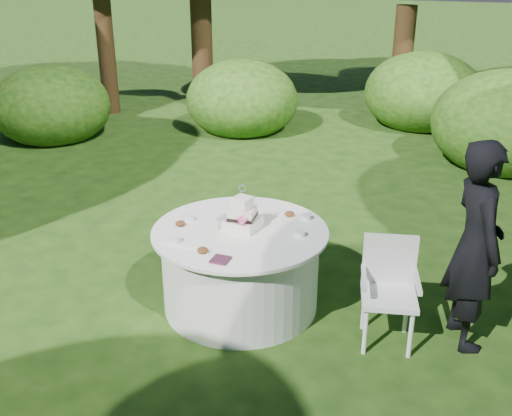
{
  "coord_description": "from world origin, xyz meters",
  "views": [
    {
      "loc": [
        1.82,
        -4.4,
        3.01
      ],
      "look_at": [
        0.15,
        0.0,
        1.0
      ],
      "focal_mm": 42.0,
      "sensor_mm": 36.0,
      "label": 1
    }
  ],
  "objects_px": {
    "cake": "(243,217)",
    "chair": "(389,283)",
    "guest": "(475,246)",
    "table": "(241,268)",
    "napkins": "(221,260)"
  },
  "relations": [
    {
      "from": "guest",
      "to": "table",
      "type": "relative_size",
      "value": 1.12
    },
    {
      "from": "guest",
      "to": "cake",
      "type": "height_order",
      "value": "guest"
    },
    {
      "from": "napkins",
      "to": "guest",
      "type": "bearing_deg",
      "value": 22.38
    },
    {
      "from": "guest",
      "to": "chair",
      "type": "xyz_separation_m",
      "value": [
        -0.62,
        -0.21,
        -0.36
      ]
    },
    {
      "from": "table",
      "to": "cake",
      "type": "bearing_deg",
      "value": 66.45
    },
    {
      "from": "cake",
      "to": "napkins",
      "type": "bearing_deg",
      "value": -84.35
    },
    {
      "from": "cake",
      "to": "chair",
      "type": "distance_m",
      "value": 1.36
    },
    {
      "from": "guest",
      "to": "table",
      "type": "distance_m",
      "value": 2.01
    },
    {
      "from": "guest",
      "to": "cake",
      "type": "distance_m",
      "value": 1.94
    },
    {
      "from": "cake",
      "to": "chair",
      "type": "xyz_separation_m",
      "value": [
        1.31,
        -0.06,
        -0.36
      ]
    },
    {
      "from": "table",
      "to": "cake",
      "type": "height_order",
      "value": "cake"
    },
    {
      "from": "napkins",
      "to": "cake",
      "type": "relative_size",
      "value": 0.34
    },
    {
      "from": "table",
      "to": "guest",
      "type": "bearing_deg",
      "value": 5.31
    },
    {
      "from": "napkins",
      "to": "cake",
      "type": "xyz_separation_m",
      "value": [
        -0.06,
        0.62,
        0.1
      ]
    },
    {
      "from": "napkins",
      "to": "chair",
      "type": "height_order",
      "value": "chair"
    }
  ]
}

